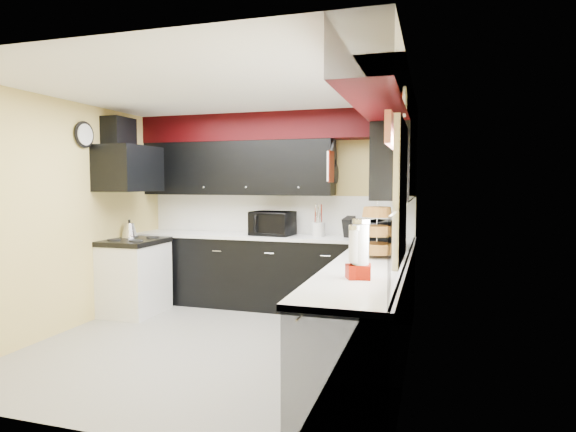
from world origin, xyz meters
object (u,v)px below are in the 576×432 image
(knife_block, at_px, (350,227))
(kettle, at_px, (129,230))
(utensil_crock, at_px, (318,229))
(microwave, at_px, (384,234))
(toaster_oven, at_px, (272,223))

(knife_block, distance_m, kettle, 2.78)
(utensil_crock, distance_m, knife_block, 0.40)
(microwave, bearing_deg, knife_block, 41.45)
(knife_block, xyz_separation_m, kettle, (-2.71, -0.61, -0.06))
(toaster_oven, relative_size, kettle, 2.63)
(knife_block, bearing_deg, toaster_oven, -159.85)
(toaster_oven, distance_m, knife_block, 0.99)
(microwave, distance_m, kettle, 3.20)
(knife_block, relative_size, kettle, 1.25)
(utensil_crock, bearing_deg, toaster_oven, -174.87)
(utensil_crock, distance_m, kettle, 2.39)
(knife_block, height_order, kettle, knife_block)
(toaster_oven, height_order, knife_block, toaster_oven)
(toaster_oven, xyz_separation_m, knife_block, (0.99, 0.04, -0.03))
(toaster_oven, relative_size, utensil_crock, 3.02)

